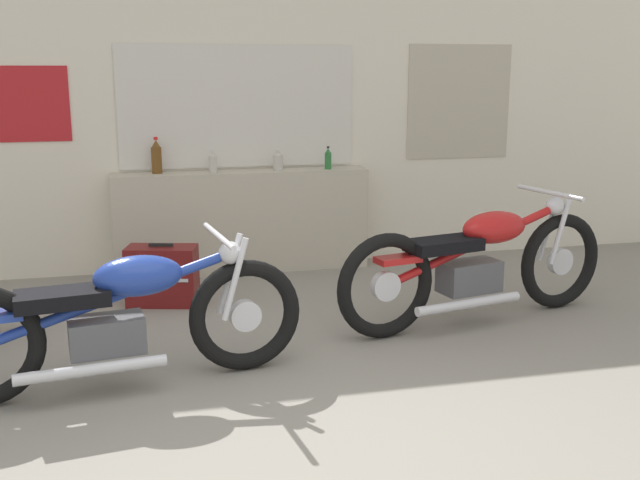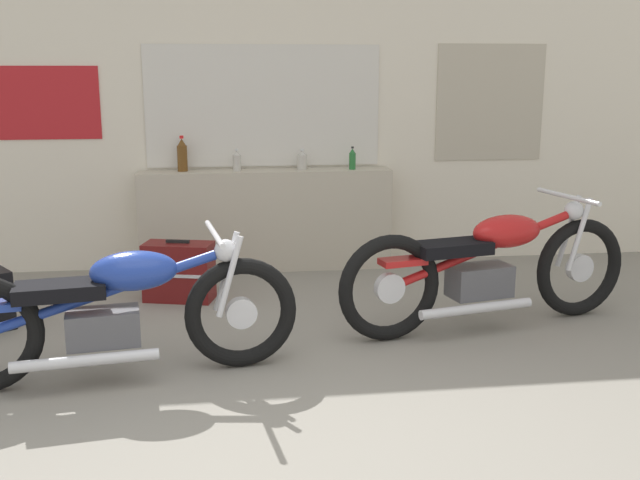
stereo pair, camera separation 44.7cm
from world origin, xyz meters
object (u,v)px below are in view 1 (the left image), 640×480
bottle_leftmost (157,157)px  bottle_center (278,161)px  motorcycle_blue (119,317)px  hard_case_darkred (162,276)px  motorcycle_red (479,262)px  bottle_left_center (213,162)px  bottle_right_center (328,159)px

bottle_leftmost → bottle_center: (1.00, -0.03, -0.05)m
motorcycle_blue → hard_case_darkred: 1.49m
motorcycle_red → hard_case_darkred: bearing=156.8°
bottle_leftmost → bottle_left_center: bearing=-6.6°
motorcycle_red → hard_case_darkred: motorcycle_red is taller
bottle_right_center → hard_case_darkred: bottle_right_center is taller
bottle_center → hard_case_darkred: bearing=-140.9°
motorcycle_blue → motorcycle_red: motorcycle_red is taller
bottle_left_center → hard_case_darkred: (-0.47, -0.80, -0.72)m
bottle_right_center → motorcycle_blue: bottle_right_center is taller
motorcycle_red → bottle_center: bearing=121.8°
bottle_leftmost → motorcycle_red: size_ratio=0.14×
bottle_leftmost → bottle_center: 1.01m
bottle_right_center → hard_case_darkred: 1.80m
bottle_left_center → bottle_center: 0.55m
bottle_right_center → hard_case_darkred: size_ratio=0.35×
bottle_leftmost → hard_case_darkred: bearing=-91.0°
bottle_leftmost → motorcycle_red: bearing=-40.2°
bottle_right_center → hard_case_darkred: (-1.45, -0.79, -0.73)m
bottle_leftmost → bottle_right_center: bottle_leftmost is taller
bottle_left_center → motorcycle_red: bearing=-46.4°
bottle_left_center → motorcycle_blue: bearing=-107.9°
motorcycle_red → bottle_leftmost: bearing=139.8°
bottle_left_center → motorcycle_red: size_ratio=0.09×
motorcycle_blue → bottle_center: bearing=60.7°
bottle_right_center → motorcycle_red: size_ratio=0.09×
motorcycle_blue → bottle_leftmost: bearing=83.1°
bottle_left_center → bottle_center: bearing=2.6°
motorcycle_blue → hard_case_darkred: motorcycle_blue is taller
bottle_center → bottle_right_center: (0.43, -0.04, 0.01)m
bottle_left_center → motorcycle_red: 2.40m
bottle_center → bottle_right_center: bottle_right_center is taller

